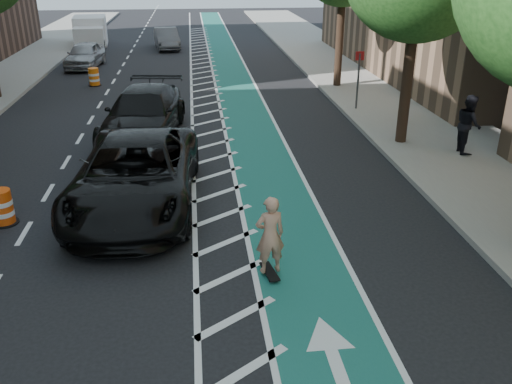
{
  "coord_description": "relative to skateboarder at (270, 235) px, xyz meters",
  "views": [
    {
      "loc": [
        0.94,
        -9.42,
        6.02
      ],
      "look_at": [
        2.22,
        1.71,
        1.1
      ],
      "focal_mm": 38.0,
      "sensor_mm": 36.0,
      "label": 1
    }
  ],
  "objects": [
    {
      "name": "barrel_a",
      "position": [
        -6.1,
        3.05,
        -0.52
      ],
      "size": [
        0.64,
        0.64,
        0.88
      ],
      "color": "#E0480B",
      "rests_on": "ground"
    },
    {
      "name": "ground",
      "position": [
        -2.3,
        0.05,
        -0.93
      ],
      "size": [
        120.0,
        120.0,
        0.0
      ],
      "primitive_type": "plane",
      "color": "black",
      "rests_on": "ground"
    },
    {
      "name": "sign_post",
      "position": [
        5.3,
        12.05,
        0.42
      ],
      "size": [
        0.35,
        0.08,
        2.47
      ],
      "color": "#4C4C4C",
      "rests_on": "ground"
    },
    {
      "name": "car_grey",
      "position": [
        -3.1,
        29.65,
        -0.23
      ],
      "size": [
        2.04,
        4.38,
        1.39
      ],
      "primitive_type": "imported",
      "rotation": [
        0.0,
        0.0,
        0.14
      ],
      "color": "#56575A",
      "rests_on": "ground"
    },
    {
      "name": "car_silver",
      "position": [
        -7.54,
        23.28,
        -0.22
      ],
      "size": [
        2.05,
        4.33,
        1.43
      ],
      "primitive_type": "imported",
      "rotation": [
        0.0,
        0.0,
        -0.09
      ],
      "color": "#A2A3A7",
      "rests_on": "ground"
    },
    {
      "name": "bike_lane",
      "position": [
        0.7,
        10.05,
        -0.92
      ],
      "size": [
        2.0,
        90.0,
        0.01
      ],
      "primitive_type": "cube",
      "color": "#19574D",
      "rests_on": "ground"
    },
    {
      "name": "barrel_c",
      "position": [
        -6.3,
        18.35,
        -0.52
      ],
      "size": [
        0.64,
        0.64,
        0.87
      ],
      "color": "orange",
      "rests_on": "ground"
    },
    {
      "name": "skateboard",
      "position": [
        0.0,
        0.0,
        -0.85
      ],
      "size": [
        0.35,
        0.78,
        0.1
      ],
      "rotation": [
        0.0,
        0.0,
        0.18
      ],
      "color": "black",
      "rests_on": "ground"
    },
    {
      "name": "sidewalk_right",
      "position": [
        7.2,
        10.05,
        -0.85
      ],
      "size": [
        5.0,
        90.0,
        0.15
      ],
      "primitive_type": "cube",
      "color": "gray",
      "rests_on": "ground"
    },
    {
      "name": "barrel_b",
      "position": [
        -4.1,
        10.9,
        -0.51
      ],
      "size": [
        0.65,
        0.65,
        0.89
      ],
      "color": "orange",
      "rests_on": "ground"
    },
    {
      "name": "skateboarder",
      "position": [
        0.0,
        0.0,
        0.0
      ],
      "size": [
        0.67,
        0.5,
        1.66
      ],
      "primitive_type": "imported",
      "rotation": [
        0.0,
        0.0,
        3.33
      ],
      "color": "tan",
      "rests_on": "skateboard"
    },
    {
      "name": "box_truck",
      "position": [
        -8.54,
        31.57,
        -0.02
      ],
      "size": [
        2.59,
        4.94,
        1.98
      ],
      "rotation": [
        0.0,
        0.0,
        0.11
      ],
      "color": "white",
      "rests_on": "ground"
    },
    {
      "name": "pedestrian",
      "position": [
        7.25,
        6.34,
        0.16
      ],
      "size": [
        0.83,
        1.0,
        1.87
      ],
      "primitive_type": "imported",
      "rotation": [
        0.0,
        0.0,
        1.43
      ],
      "color": "black",
      "rests_on": "sidewalk_right"
    },
    {
      "name": "buffer_strip",
      "position": [
        -0.8,
        10.05,
        -0.92
      ],
      "size": [
        1.4,
        90.0,
        0.01
      ],
      "primitive_type": "cube",
      "color": "silver",
      "rests_on": "ground"
    },
    {
      "name": "suv_far",
      "position": [
        -3.19,
        9.62,
        -0.08
      ],
      "size": [
        3.14,
        6.12,
        1.7
      ],
      "primitive_type": "imported",
      "rotation": [
        0.0,
        0.0,
        -0.13
      ],
      "color": "black",
      "rests_on": "ground"
    },
    {
      "name": "curb_right",
      "position": [
        4.75,
        10.05,
        -0.85
      ],
      "size": [
        0.12,
        90.0,
        0.16
      ],
      "primitive_type": "cube",
      "color": "gray",
      "rests_on": "ground"
    },
    {
      "name": "suv_near",
      "position": [
        -2.95,
        3.7,
        -0.04
      ],
      "size": [
        3.32,
        6.58,
        1.79
      ],
      "primitive_type": "imported",
      "rotation": [
        0.0,
        0.0,
        -0.06
      ],
      "color": "black",
      "rests_on": "ground"
    }
  ]
}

